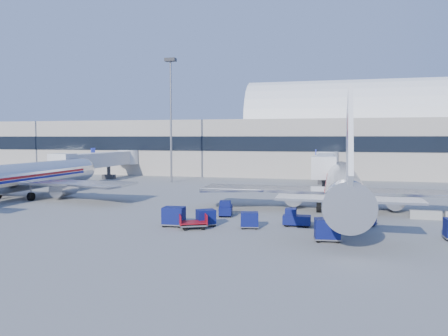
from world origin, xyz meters
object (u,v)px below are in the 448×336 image
(cart_solo_near, at_px, (327,229))
(tug_left, at_px, (225,209))
(cart_train_a, at_px, (250,220))
(jetbridge_mid, at_px, (103,160))
(mast_west, at_px, (171,102))
(airliner_main, at_px, (343,186))
(cart_train_b, at_px, (206,217))
(cart_train_c, at_px, (174,216))
(cart_open_red, at_px, (193,224))
(barrier_near, at_px, (425,215))
(tug_right, at_px, (363,219))
(jetbridge_near, at_px, (325,163))
(airliner_mid, at_px, (19,177))
(tug_lead, at_px, (296,218))

(cart_solo_near, bearing_deg, tug_left, 132.66)
(cart_train_a, xyz_separation_m, cart_solo_near, (6.92, -3.37, 0.18))
(jetbridge_mid, bearing_deg, mast_west, -3.21)
(airliner_main, distance_m, jetbridge_mid, 51.62)
(airliner_main, height_order, cart_train_b, airliner_main)
(mast_west, distance_m, cart_train_b, 42.90)
(jetbridge_mid, xyz_separation_m, cart_train_c, (28.95, -38.31, -2.96))
(cart_train_a, bearing_deg, cart_open_red, -174.46)
(tug_left, relative_size, cart_train_c, 1.29)
(cart_train_c, xyz_separation_m, cart_solo_near, (13.92, -2.53, 0.00))
(airliner_main, height_order, mast_west, mast_west)
(jetbridge_mid, height_order, barrier_near, jetbridge_mid)
(cart_train_c, bearing_deg, tug_right, 12.42)
(barrier_near, distance_m, cart_open_red, 23.63)
(mast_west, xyz_separation_m, cart_train_c, (14.55, -37.50, -13.83))
(cart_solo_near, bearing_deg, cart_train_a, 146.95)
(jetbridge_near, relative_size, jetbridge_mid, 1.00)
(cart_train_c, bearing_deg, airliner_main, 34.69)
(mast_west, relative_size, barrier_near, 7.53)
(jetbridge_mid, distance_m, tug_left, 45.53)
(barrier_near, xyz_separation_m, cart_train_c, (-23.45, -9.50, 0.52))
(tug_right, xyz_separation_m, cart_train_a, (-10.15, -3.95, 0.19))
(airliner_main, bearing_deg, airliner_mid, 180.00)
(cart_train_c, bearing_deg, airliner_mid, 152.51)
(mast_west, bearing_deg, tug_left, -60.06)
(cart_train_a, bearing_deg, jetbridge_near, 69.61)
(jetbridge_mid, bearing_deg, barrier_near, -28.80)
(tug_left, bearing_deg, cart_train_a, -156.13)
(mast_west, bearing_deg, cart_train_c, -68.80)
(barrier_near, distance_m, tug_left, 20.32)
(airliner_mid, relative_size, cart_train_b, 17.00)
(cart_open_red, bearing_deg, cart_train_b, 39.02)
(cart_train_a, relative_size, cart_train_c, 0.89)
(tug_lead, bearing_deg, barrier_near, 28.25)
(tug_right, relative_size, cart_train_c, 1.05)
(cart_train_c, height_order, cart_open_red, cart_train_c)
(tug_left, xyz_separation_m, cart_train_c, (-3.37, -6.39, 0.20))
(jetbridge_mid, height_order, tug_lead, jetbridge_mid)
(cart_open_red, bearing_deg, cart_train_c, 138.56)
(tug_lead, xyz_separation_m, cart_train_b, (-8.13, -1.95, 0.07))
(cart_train_a, bearing_deg, airliner_main, 41.68)
(tug_lead, height_order, cart_train_b, tug_lead)
(tug_lead, xyz_separation_m, cart_train_a, (-3.99, -1.98, 0.03))
(cart_train_c, xyz_separation_m, cart_open_red, (2.11, -0.64, -0.49))
(mast_west, height_order, barrier_near, mast_west)
(mast_west, height_order, tug_right, mast_west)
(cart_train_a, bearing_deg, jetbridge_mid, 122.59)
(jetbridge_mid, relative_size, cart_train_b, 12.55)
(tug_lead, bearing_deg, cart_train_a, -153.56)
(airliner_mid, bearing_deg, cart_open_red, -23.81)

